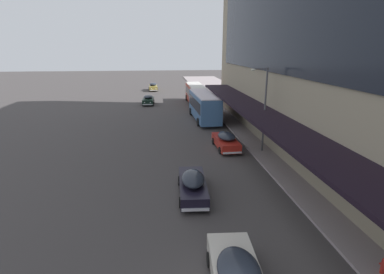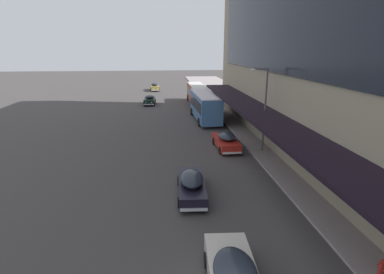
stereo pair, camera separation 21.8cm
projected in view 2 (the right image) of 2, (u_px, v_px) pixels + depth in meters
The scene contains 8 objects.
transit_bus_kerbside_front at pixel (197, 93), 49.26m from camera, with size 2.68×9.67×3.11m.
transit_bus_kerbside_rear at pixel (205, 105), 37.86m from camera, with size 3.00×9.74×3.43m.
sedan_second_mid at pixel (155, 87), 65.01m from camera, with size 2.03×5.04×1.68m.
sedan_trailing_mid at pixel (150, 100), 48.89m from camera, with size 1.93×4.33×1.54m.
sedan_trailing_near at pixel (192, 184), 18.56m from camera, with size 1.94×5.05×1.57m.
sedan_oncoming_front at pixel (226, 141), 27.27m from camera, with size 1.97×4.69×1.58m.
street_lamp at pixel (263, 104), 25.32m from camera, with size 1.50×0.28×7.21m.
fire_hydrant at pixel (381, 267), 11.95m from camera, with size 0.20×0.40×0.70m.
Camera 2 is at (-1.65, -6.88, 8.89)m, focal length 28.00 mm.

